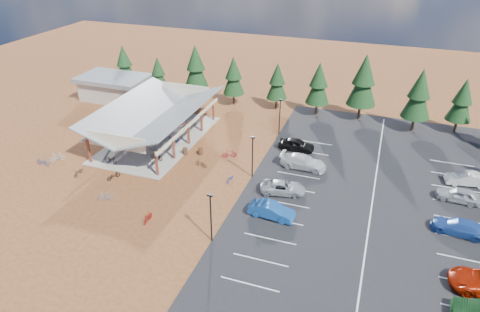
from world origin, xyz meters
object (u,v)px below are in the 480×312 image
at_px(bike_11, 148,217).
at_px(car_4, 296,144).
at_px(bike_3, 174,114).
at_px(lamp_post_1, 252,154).
at_px(bike_pavilion, 156,113).
at_px(bike_12, 113,175).
at_px(car_1, 272,211).
at_px(car_3, 303,162).
at_px(bike_0, 111,159).
at_px(car_7, 459,227).
at_px(lamp_post_0, 211,215).
at_px(bike_15, 229,154).
at_px(car_8, 459,195).
at_px(bike_14, 230,179).
at_px(car_9, 467,179).
at_px(bike_7, 181,123).
at_px(bike_9, 57,157).
at_px(trash_bin_1, 201,151).
at_px(bike_5, 152,148).
at_px(trash_bin_0, 185,151).
at_px(car_2, 283,187).
at_px(lamp_post_2, 280,114).
at_px(bike_10, 43,162).
at_px(outbuilding, 114,87).
at_px(bike_2, 155,123).
at_px(bike_13, 105,196).
at_px(bike_1, 122,145).
at_px(bike_4, 156,156).
at_px(bike_16, 201,164).

distance_m(bike_11, car_4, 22.08).
bearing_deg(bike_3, lamp_post_1, -123.03).
height_order(bike_pavilion, bike_12, bike_pavilion).
height_order(car_1, car_3, car_3).
relative_size(bike_0, bike_3, 1.05).
distance_m(car_3, car_7, 17.88).
height_order(lamp_post_0, bike_15, lamp_post_0).
bearing_deg(car_8, car_4, -102.76).
bearing_deg(car_7, bike_0, -84.63).
height_order(lamp_post_0, bike_14, lamp_post_0).
bearing_deg(car_9, bike_14, -80.42).
bearing_deg(bike_7, bike_9, 151.77).
relative_size(trash_bin_1, bike_5, 0.59).
bearing_deg(trash_bin_0, car_2, -17.76).
relative_size(bike_15, car_2, 0.38).
bearing_deg(car_7, bike_14, -87.23).
bearing_deg(bike_15, lamp_post_1, -158.17).
height_order(lamp_post_2, bike_9, lamp_post_2).
bearing_deg(bike_12, car_9, -141.09).
height_order(bike_3, bike_14, bike_3).
xyz_separation_m(bike_11, bike_12, (-7.78, 5.68, -0.05)).
bearing_deg(bike_10, bike_9, 146.49).
xyz_separation_m(bike_0, car_1, (21.32, -3.94, 0.23)).
height_order(outbuilding, trash_bin_1, outbuilding).
distance_m(lamp_post_2, car_7, 26.45).
distance_m(bike_5, bike_15, 9.96).
xyz_separation_m(bike_0, bike_2, (-0.20, 11.20, -0.07)).
height_order(bike_0, bike_7, bike_0).
xyz_separation_m(outbuilding, bike_12, (14.21, -21.72, -1.58)).
distance_m(trash_bin_1, car_8, 29.73).
distance_m(car_4, car_9, 19.78).
xyz_separation_m(bike_7, bike_13, (0.71, -19.29, -0.06)).
distance_m(bike_11, car_9, 34.88).
bearing_deg(car_3, bike_1, 100.14).
distance_m(bike_7, car_1, 24.33).
bearing_deg(car_8, bike_13, -66.83).
height_order(lamp_post_1, lamp_post_2, same).
relative_size(bike_4, bike_16, 1.15).
bearing_deg(bike_16, trash_bin_1, -145.69).
bearing_deg(bike_7, bike_16, -135.68).
bearing_deg(bike_1, outbuilding, 45.98).
bearing_deg(car_1, lamp_post_1, 36.44).
bearing_deg(bike_15, bike_10, 85.43).
xyz_separation_m(trash_bin_1, bike_13, (-5.31, -12.61, 0.05)).
xyz_separation_m(lamp_post_2, car_2, (4.17, -14.13, -2.26)).
distance_m(bike_5, bike_10, 13.06).
bearing_deg(car_8, bike_5, -84.37).
relative_size(lamp_post_1, car_1, 1.10).
height_order(bike_0, bike_3, bike_3).
bearing_deg(bike_9, bike_2, -76.20).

